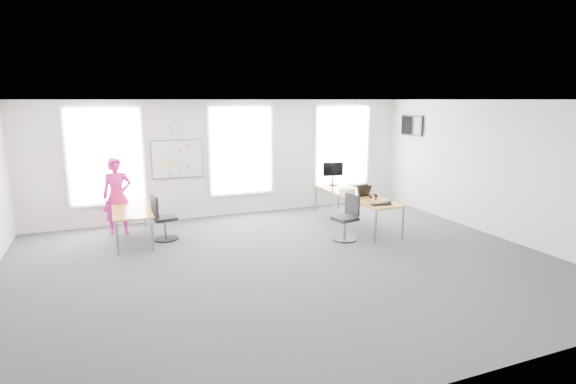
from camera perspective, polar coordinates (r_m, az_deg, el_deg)
name	(u,v)px	position (r m, az deg, el deg)	size (l,w,h in m)	color
floor	(287,264)	(8.47, -0.15, -9.10)	(10.00, 10.00, 0.00)	#27282C
ceiling	(287,100)	(7.93, -0.16, 11.64)	(10.00, 10.00, 0.00)	white
wall_back	(230,158)	(11.83, -7.40, 4.25)	(10.00, 10.00, 0.00)	silver
wall_front	(437,254)	(4.71, 18.42, -7.54)	(10.00, 10.00, 0.00)	silver
wall_right	(497,169)	(10.93, 24.99, 2.66)	(10.00, 10.00, 0.00)	silver
window_left	(106,156)	(11.40, -22.16, 4.23)	(1.60, 0.06, 2.20)	white
window_mid	(241,150)	(11.86, -5.98, 5.27)	(1.60, 0.06, 2.20)	white
window_right	(342,146)	(13.00, 6.89, 5.81)	(1.60, 0.06, 2.20)	white
desk_right	(355,196)	(11.08, 8.50, -0.48)	(0.82, 3.08, 0.75)	gold
desk_left	(131,211)	(10.26, -19.27, -2.26)	(0.78, 1.95, 0.71)	gold
chair_right	(347,220)	(9.85, 7.49, -3.56)	(0.54, 0.54, 1.00)	black
chair_left	(162,221)	(10.11, -15.68, -3.51)	(0.53, 0.53, 0.99)	black
person	(117,196)	(10.83, -20.86, -0.47)	(0.64, 0.42, 1.74)	#C9197B
whiteboard	(177,159)	(11.53, -13.88, 4.07)	(1.20, 0.03, 0.90)	silver
wall_clock	(176,127)	(11.46, -14.08, 8.04)	(0.30, 0.30, 0.04)	gray
tv	(412,126)	(13.04, 15.47, 8.14)	(0.06, 0.90, 0.55)	black
keyboard	(381,204)	(10.02, 11.71, -1.54)	(0.46, 0.16, 0.02)	black
mouse	(390,202)	(10.28, 12.78, -1.19)	(0.08, 0.12, 0.05)	black
lens_cap	(376,200)	(10.50, 11.08, -0.95)	(0.06, 0.06, 0.01)	black
headphones	(373,196)	(10.63, 10.77, -0.55)	(0.17, 0.09, 0.10)	black
laptop_sleeve	(364,191)	(10.78, 9.63, 0.14)	(0.35, 0.23, 0.28)	black
paper_stack	(347,191)	(11.10, 7.53, 0.11)	(0.32, 0.24, 0.11)	beige
monitor	(333,171)	(12.06, 5.74, 2.62)	(0.56, 0.23, 0.62)	black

